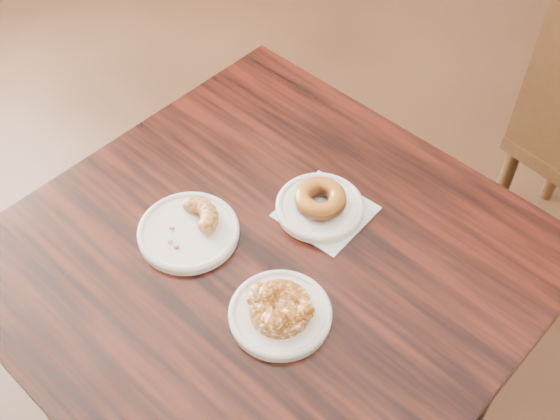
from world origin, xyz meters
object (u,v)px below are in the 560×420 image
Objects in this scene: glazed_donut at (320,199)px; apple_fritter at (280,307)px; cafe_table at (269,364)px; cruller_fragment at (187,225)px.

glazed_donut is 0.23m from apple_fritter.
glazed_donut reaches higher than apple_fritter.
apple_fritter is (0.08, -0.21, -0.00)m from glazed_donut.
cafe_table is 0.43m from cruller_fragment.
cafe_table is at bearing -94.94° from glazed_donut.
cafe_table is at bearing 16.84° from cruller_fragment.
apple_fritter is at bearing -8.95° from cruller_fragment.
cruller_fragment is (-0.15, -0.18, -0.01)m from glazed_donut.
cruller_fragment is at bearing -129.71° from glazed_donut.
glazed_donut reaches higher than cruller_fragment.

